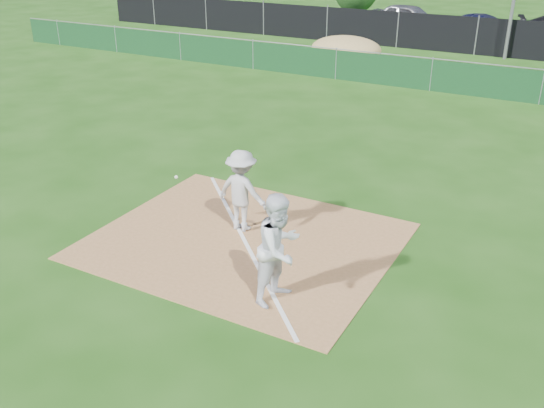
{
  "coord_description": "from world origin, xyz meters",
  "views": [
    {
      "loc": [
        5.84,
        -8.41,
        6.04
      ],
      "look_at": [
        0.66,
        1.0,
        1.0
      ],
      "focal_mm": 40.0,
      "sensor_mm": 36.0,
      "label": 1
    }
  ],
  "objects": [
    {
      "name": "parking_lot",
      "position": [
        0.0,
        28.0,
        0.01
      ],
      "size": [
        46.0,
        9.0,
        0.01
      ],
      "primitive_type": "cube",
      "color": "black",
      "rests_on": "ground"
    },
    {
      "name": "car_mid",
      "position": [
        -0.29,
        26.55,
        0.72
      ],
      "size": [
        4.46,
        1.96,
        1.42
      ],
      "primitive_type": "imported",
      "rotation": [
        0.0,
        0.0,
        1.68
      ],
      "color": "black",
      "rests_on": "parking_lot"
    },
    {
      "name": "play_at_first",
      "position": [
        -0.31,
        1.44,
        0.91
      ],
      "size": [
        2.4,
        0.7,
        1.78
      ],
      "color": "silver",
      "rests_on": "infield_dirt"
    },
    {
      "name": "dirt_mound",
      "position": [
        -5.0,
        18.5,
        0.58
      ],
      "size": [
        3.38,
        2.6,
        1.17
      ],
      "primitive_type": "ellipsoid",
      "color": "#A3884E",
      "rests_on": "ground"
    },
    {
      "name": "car_left",
      "position": [
        -4.95,
        28.04,
        0.81
      ],
      "size": [
        4.86,
        2.32,
        1.6
      ],
      "primitive_type": "imported",
      "rotation": [
        0.0,
        0.0,
        1.48
      ],
      "color": "#AEB0B6",
      "rests_on": "parking_lot"
    },
    {
      "name": "ground",
      "position": [
        0.0,
        10.0,
        0.0
      ],
      "size": [
        90.0,
        90.0,
        0.0
      ],
      "primitive_type": "plane",
      "color": "#1A460F",
      "rests_on": "ground"
    },
    {
      "name": "first_base",
      "position": [
        0.71,
        0.7,
        0.06
      ],
      "size": [
        0.42,
        0.42,
        0.07
      ],
      "primitive_type": "cube",
      "rotation": [
        0.0,
        0.0,
        0.24
      ],
      "color": "silver",
      "rests_on": "infield_dirt"
    },
    {
      "name": "runner",
      "position": [
        1.63,
        -0.5,
        1.0
      ],
      "size": [
        0.91,
        1.09,
        2.0
      ],
      "primitive_type": "imported",
      "rotation": [
        0.0,
        0.0,
        1.4
      ],
      "color": "white",
      "rests_on": "ground"
    },
    {
      "name": "infield_dirt",
      "position": [
        0.0,
        1.0,
        0.01
      ],
      "size": [
        6.0,
        5.0,
        0.02
      ],
      "primitive_type": "cube",
      "color": "#99683D",
      "rests_on": "ground"
    },
    {
      "name": "black_fence",
      "position": [
        0.0,
        23.0,
        0.9
      ],
      "size": [
        46.0,
        0.04,
        1.8
      ],
      "primitive_type": "cube",
      "color": "black",
      "rests_on": "ground"
    },
    {
      "name": "green_fence",
      "position": [
        0.0,
        15.0,
        0.6
      ],
      "size": [
        44.0,
        0.05,
        1.2
      ],
      "primitive_type": "cube",
      "color": "#0E3618",
      "rests_on": "ground"
    },
    {
      "name": "foul_line",
      "position": [
        0.0,
        1.0,
        0.03
      ],
      "size": [
        5.01,
        5.01,
        0.01
      ],
      "primitive_type": "cube",
      "rotation": [
        0.0,
        0.0,
        0.79
      ],
      "color": "white",
      "rests_on": "infield_dirt"
    }
  ]
}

